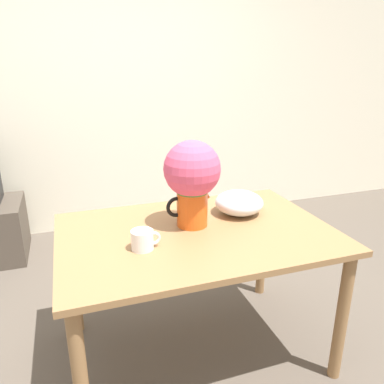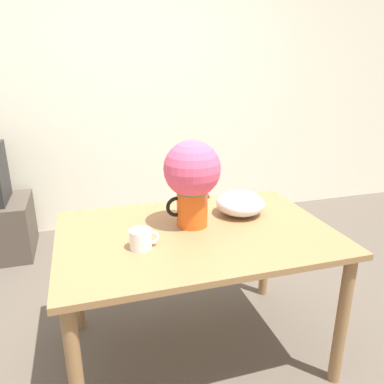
# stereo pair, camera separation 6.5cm
# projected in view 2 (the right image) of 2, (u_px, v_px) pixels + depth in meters

# --- Properties ---
(ground_plane) EXTENTS (12.00, 12.00, 0.00)m
(ground_plane) POSITION_uv_depth(u_px,v_px,m) (188.00, 353.00, 2.09)
(ground_plane) COLOR brown
(wall_back) EXTENTS (8.00, 0.05, 2.60)m
(wall_back) POSITION_uv_depth(u_px,v_px,m) (128.00, 90.00, 3.44)
(wall_back) COLOR #EDE5CC
(wall_back) RESTS_ON ground_plane
(table) EXTENTS (1.35, 0.91, 0.74)m
(table) POSITION_uv_depth(u_px,v_px,m) (196.00, 248.00, 1.90)
(table) COLOR olive
(table) RESTS_ON ground_plane
(flower_vase) EXTENTS (0.28, 0.28, 0.44)m
(flower_vase) POSITION_uv_depth(u_px,v_px,m) (192.00, 177.00, 1.85)
(flower_vase) COLOR #E05619
(flower_vase) RESTS_ON table
(coffee_mug) EXTENTS (0.14, 0.10, 0.09)m
(coffee_mug) POSITION_uv_depth(u_px,v_px,m) (141.00, 239.00, 1.68)
(coffee_mug) COLOR white
(coffee_mug) RESTS_ON table
(white_bowl) EXTENTS (0.27, 0.27, 0.13)m
(white_bowl) POSITION_uv_depth(u_px,v_px,m) (240.00, 203.00, 2.06)
(white_bowl) COLOR silver
(white_bowl) RESTS_ON table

